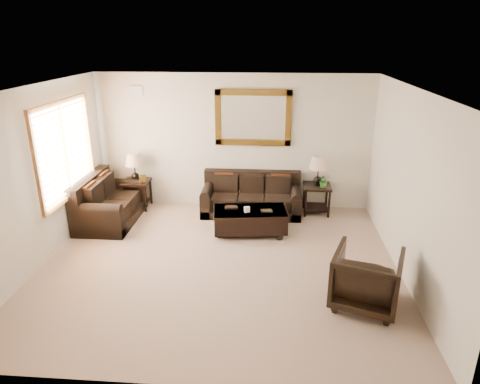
# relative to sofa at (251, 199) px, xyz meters

# --- Properties ---
(room) EXTENTS (5.51, 5.01, 2.71)m
(room) POSITION_rel_sofa_xyz_m (-0.40, -2.11, 1.06)
(room) COLOR tan
(room) RESTS_ON ground
(window) EXTENTS (0.07, 1.96, 1.66)m
(window) POSITION_rel_sofa_xyz_m (-3.09, -1.21, 1.26)
(window) COLOR white
(window) RESTS_ON room
(mirror) EXTENTS (1.50, 0.06, 1.10)m
(mirror) POSITION_rel_sofa_xyz_m (0.00, 0.35, 1.56)
(mirror) COLOR #48330E
(mirror) RESTS_ON room
(air_vent) EXTENTS (0.25, 0.02, 0.18)m
(air_vent) POSITION_rel_sofa_xyz_m (-2.30, 0.37, 2.06)
(air_vent) COLOR #999999
(air_vent) RESTS_ON room
(sofa) EXTENTS (1.95, 0.84, 0.80)m
(sofa) POSITION_rel_sofa_xyz_m (0.00, 0.00, 0.00)
(sofa) COLOR black
(sofa) RESTS_ON room
(loveseat) EXTENTS (0.94, 1.59, 0.89)m
(loveseat) POSITION_rel_sofa_xyz_m (-2.71, -0.65, 0.04)
(loveseat) COLOR black
(loveseat) RESTS_ON room
(end_table_left) EXTENTS (0.53, 0.53, 1.16)m
(end_table_left) POSITION_rel_sofa_xyz_m (-2.37, 0.08, 0.47)
(end_table_left) COLOR black
(end_table_left) RESTS_ON room
(end_table_right) EXTENTS (0.54, 0.54, 1.18)m
(end_table_right) POSITION_rel_sofa_xyz_m (1.29, 0.08, 0.48)
(end_table_right) COLOR black
(end_table_right) RESTS_ON room
(coffee_table) EXTENTS (1.38, 0.86, 0.55)m
(coffee_table) POSITION_rel_sofa_xyz_m (0.02, -0.95, -0.01)
(coffee_table) COLOR black
(coffee_table) RESTS_ON room
(armchair) EXTENTS (1.04, 1.01, 0.86)m
(armchair) POSITION_rel_sofa_xyz_m (1.66, -3.02, 0.14)
(armchair) COLOR black
(armchair) RESTS_ON floor
(potted_plant) EXTENTS (0.25, 0.28, 0.21)m
(potted_plant) POSITION_rel_sofa_xyz_m (1.41, -0.02, 0.40)
(potted_plant) COLOR #295F20
(potted_plant) RESTS_ON end_table_right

